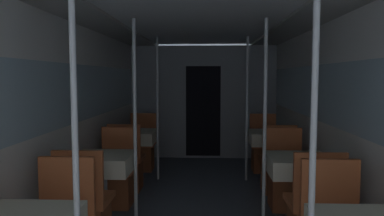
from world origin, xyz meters
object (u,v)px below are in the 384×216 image
chair_left_far_2 (142,152)px  support_pole_right_0 (313,164)px  chair_right_far_1 (286,183)px  chair_right_far_2 (264,153)px  support_pole_right_1 (265,124)px  dining_table_left_1 (103,165)px  chair_left_far_1 (117,181)px  support_pole_left_1 (135,124)px  dining_table_right_2 (270,139)px  dining_table_right_1 (298,167)px  support_pole_right_2 (247,109)px  support_pole_left_0 (76,162)px  dining_table_left_2 (135,138)px  chair_right_near_2 (277,171)px  support_pole_left_2 (157,109)px  chair_left_near_2 (127,169)px

chair_left_far_2 → support_pole_right_0: support_pole_right_0 is taller
chair_right_far_1 → chair_right_far_2: (0.00, 1.70, 0.00)m
support_pole_right_0 → support_pole_right_1: size_ratio=1.00×
dining_table_left_1 → chair_left_far_2: bearing=90.0°
chair_left_far_1 → support_pole_left_1: support_pole_left_1 is taller
support_pole_left_1 → dining_table_right_2: bearing=46.1°
dining_table_right_1 → dining_table_right_2: same height
support_pole_right_2 → dining_table_right_2: bearing=0.0°
support_pole_left_0 → support_pole_right_1: bearing=52.6°
support_pole_left_0 → dining_table_left_2: support_pole_left_0 is taller
dining_table_right_1 → dining_table_right_2: size_ratio=1.00×
dining_table_left_1 → support_pole_right_0: size_ratio=0.35×
support_pole_left_1 → dining_table_left_2: support_pole_left_1 is taller
chair_right_far_1 → support_pole_right_1: bearing=58.9°
support_pole_right_1 → chair_left_far_2: bearing=125.9°
dining_table_left_1 → dining_table_left_2: bearing=90.0°
dining_table_left_2 → dining_table_right_1: (1.97, -1.70, 0.00)m
dining_table_right_2 → dining_table_right_1: bearing=-90.0°
chair_left_far_2 → chair_right_far_1: size_ratio=1.00×
chair_left_far_1 → support_pole_right_1: support_pole_right_1 is taller
chair_left_far_2 → chair_right_near_2: 2.27m
chair_left_far_2 → support_pole_left_2: bearing=121.1°
support_pole_left_0 → chair_left_far_1: bearing=98.5°
support_pole_left_2 → dining_table_right_1: 2.40m
chair_right_far_2 → support_pole_left_0: bearing=67.5°
support_pole_left_0 → support_pole_right_1: 2.14m
support_pole_left_1 → chair_right_near_2: (1.64, 1.14, -0.76)m
support_pole_right_1 → chair_left_near_2: bearing=145.2°
support_pole_right_1 → support_pole_right_2: bearing=90.0°
dining_table_right_1 → chair_right_near_2: size_ratio=0.79×
chair_left_near_2 → support_pole_right_0: size_ratio=0.44×
support_pole_left_1 → support_pole_left_2: (0.00, 1.70, 0.00)m
dining_table_right_1 → chair_right_far_2: size_ratio=0.79×
chair_left_near_2 → support_pole_right_1: (1.64, -1.14, 0.76)m
dining_table_left_1 → support_pole_left_1: (0.34, -0.00, 0.43)m
chair_right_near_2 → support_pole_right_2: (-0.34, 0.56, 0.76)m
chair_left_near_2 → support_pole_right_2: bearing=18.9°
chair_left_near_2 → support_pole_right_0: support_pole_right_0 is taller
support_pole_left_0 → dining_table_right_1: 2.40m
dining_table_left_2 → support_pole_left_2: bearing=-0.0°
dining_table_left_2 → chair_right_near_2: 2.08m
support_pole_left_0 → chair_right_far_1: support_pole_left_0 is taller
support_pole_left_0 → chair_right_near_2: (1.64, 2.84, -0.76)m
dining_table_left_1 → chair_right_near_2: size_ratio=0.79×
chair_right_far_1 → support_pole_right_2: 1.41m
chair_left_far_1 → dining_table_right_1: 2.08m
chair_right_far_1 → chair_right_far_2: size_ratio=1.00×
support_pole_left_2 → chair_left_far_2: bearing=121.1°
chair_left_far_2 → chair_right_near_2: size_ratio=1.00×
chair_left_near_2 → support_pole_right_0: bearing=-60.0°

